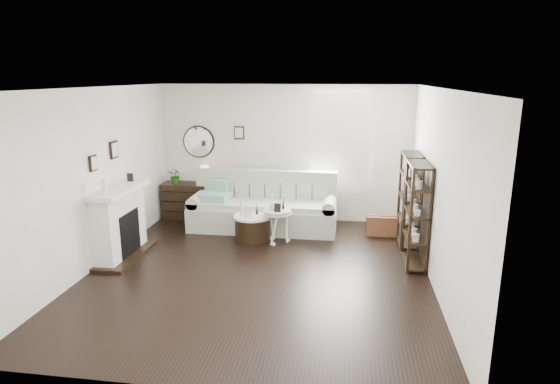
% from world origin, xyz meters
% --- Properties ---
extents(room, '(5.50, 5.50, 5.50)m').
position_xyz_m(room, '(0.73, 2.70, 1.60)').
color(room, black).
rests_on(room, ground).
extents(fireplace, '(0.50, 1.40, 1.84)m').
position_xyz_m(fireplace, '(-2.32, 0.30, 0.54)').
color(fireplace, white).
rests_on(fireplace, ground).
extents(shelf_unit_far, '(0.30, 0.80, 1.60)m').
position_xyz_m(shelf_unit_far, '(2.33, 1.55, 0.80)').
color(shelf_unit_far, black).
rests_on(shelf_unit_far, ground).
extents(shelf_unit_near, '(0.30, 0.80, 1.60)m').
position_xyz_m(shelf_unit_near, '(2.33, 0.65, 0.80)').
color(shelf_unit_near, black).
rests_on(shelf_unit_near, ground).
extents(sofa, '(2.77, 0.96, 1.08)m').
position_xyz_m(sofa, '(-0.30, 2.09, 0.36)').
color(sofa, '#B7C1AC').
rests_on(sofa, ground).
extents(quilt, '(0.61, 0.52, 0.14)m').
position_xyz_m(quilt, '(-1.20, 1.95, 0.62)').
color(quilt, '#268D67').
rests_on(quilt, sofa).
extents(suitcase, '(0.55, 0.19, 0.37)m').
position_xyz_m(suitcase, '(1.93, 1.95, 0.18)').
color(suitcase, brown).
rests_on(suitcase, ground).
extents(dresser, '(1.10, 0.48, 0.74)m').
position_xyz_m(dresser, '(-1.89, 2.47, 0.37)').
color(dresser, black).
rests_on(dresser, ground).
extents(table_lamp, '(0.25, 0.25, 0.38)m').
position_xyz_m(table_lamp, '(-1.57, 2.47, 0.92)').
color(table_lamp, '#F4E7CD').
rests_on(table_lamp, dresser).
extents(potted_plant, '(0.36, 0.34, 0.32)m').
position_xyz_m(potted_plant, '(-2.16, 2.42, 0.90)').
color(potted_plant, '#215618').
rests_on(potted_plant, dresser).
extents(drum_table, '(0.67, 0.67, 0.47)m').
position_xyz_m(drum_table, '(-0.37, 1.34, 0.24)').
color(drum_table, black).
rests_on(drum_table, ground).
extents(pedestal_table, '(0.50, 0.50, 0.60)m').
position_xyz_m(pedestal_table, '(0.09, 1.30, 0.55)').
color(pedestal_table, white).
rests_on(pedestal_table, ground).
extents(eiffel_drum, '(0.11, 0.11, 0.20)m').
position_xyz_m(eiffel_drum, '(-0.29, 1.39, 0.56)').
color(eiffel_drum, black).
rests_on(eiffel_drum, drum_table).
extents(bottle_drum, '(0.07, 0.07, 0.28)m').
position_xyz_m(bottle_drum, '(-0.53, 1.26, 0.61)').
color(bottle_drum, silver).
rests_on(bottle_drum, drum_table).
extents(card_frame_drum, '(0.16, 0.08, 0.20)m').
position_xyz_m(card_frame_drum, '(-0.41, 1.17, 0.57)').
color(card_frame_drum, silver).
rests_on(card_frame_drum, drum_table).
extents(eiffel_ped, '(0.11, 0.11, 0.20)m').
position_xyz_m(eiffel_ped, '(0.18, 1.33, 0.70)').
color(eiffel_ped, black).
rests_on(eiffel_ped, pedestal_table).
extents(flask_ped, '(0.14, 0.14, 0.26)m').
position_xyz_m(flask_ped, '(0.00, 1.32, 0.73)').
color(flask_ped, silver).
rests_on(flask_ped, pedestal_table).
extents(card_frame_ped, '(0.11, 0.05, 0.15)m').
position_xyz_m(card_frame_ped, '(0.11, 1.17, 0.68)').
color(card_frame_ped, black).
rests_on(card_frame_ped, pedestal_table).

